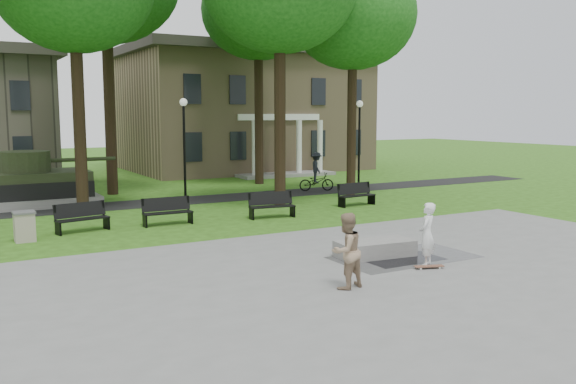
% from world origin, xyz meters
% --- Properties ---
extents(ground, '(120.00, 120.00, 0.00)m').
position_xyz_m(ground, '(0.00, 0.00, 0.00)').
color(ground, '#294C12').
rests_on(ground, ground).
extents(plaza, '(22.00, 16.00, 0.02)m').
position_xyz_m(plaza, '(0.00, -5.00, 0.01)').
color(plaza, gray).
rests_on(plaza, ground).
extents(footpath, '(44.00, 2.60, 0.01)m').
position_xyz_m(footpath, '(0.00, 12.00, 0.01)').
color(footpath, black).
rests_on(footpath, ground).
extents(building_right, '(17.00, 12.00, 8.60)m').
position_xyz_m(building_right, '(10.00, 26.00, 4.34)').
color(building_right, '#9E8460').
rests_on(building_right, ground).
extents(tree_3, '(6.00, 6.00, 11.19)m').
position_xyz_m(tree_3, '(8.00, 9.50, 8.60)').
color(tree_3, black).
rests_on(tree_3, ground).
extents(tree_5, '(6.40, 6.40, 12.44)m').
position_xyz_m(tree_5, '(6.50, 16.50, 9.67)').
color(tree_5, black).
rests_on(tree_5, ground).
extents(lamp_mid, '(0.36, 0.36, 4.73)m').
position_xyz_m(lamp_mid, '(0.50, 12.30, 2.79)').
color(lamp_mid, black).
rests_on(lamp_mid, ground).
extents(lamp_right, '(0.36, 0.36, 4.73)m').
position_xyz_m(lamp_right, '(10.50, 12.30, 2.79)').
color(lamp_right, black).
rests_on(lamp_right, ground).
extents(tank_monument, '(7.45, 3.40, 2.40)m').
position_xyz_m(tank_monument, '(-6.46, 14.00, 0.86)').
color(tank_monument, gray).
rests_on(tank_monument, ground).
extents(puddle, '(2.20, 1.20, 0.00)m').
position_xyz_m(puddle, '(1.66, -2.01, 0.02)').
color(puddle, black).
rests_on(puddle, plaza).
extents(concrete_block, '(2.29, 1.22, 0.45)m').
position_xyz_m(concrete_block, '(1.20, -1.31, 0.24)').
color(concrete_block, gray).
rests_on(concrete_block, plaza).
extents(skateboard, '(0.80, 0.45, 0.07)m').
position_xyz_m(skateboard, '(1.59, -3.11, 0.06)').
color(skateboard, brown).
rests_on(skateboard, plaza).
extents(skateboarder, '(0.74, 0.68, 1.70)m').
position_xyz_m(skateboarder, '(1.71, -2.86, 0.87)').
color(skateboarder, white).
rests_on(skateboarder, plaza).
extents(friend_watching, '(0.98, 0.84, 1.76)m').
position_xyz_m(friend_watching, '(-1.33, -3.52, 0.90)').
color(friend_watching, '#9D8165').
rests_on(friend_watching, plaza).
extents(cyclist, '(1.93, 1.20, 2.04)m').
position_xyz_m(cyclist, '(7.64, 12.10, 0.84)').
color(cyclist, black).
rests_on(cyclist, ground).
extents(park_bench_0, '(1.85, 0.88, 1.00)m').
position_xyz_m(park_bench_0, '(-5.27, 6.60, 0.52)').
color(park_bench_0, black).
rests_on(park_bench_0, ground).
extents(park_bench_1, '(1.81, 0.55, 1.00)m').
position_xyz_m(park_bench_1, '(-2.31, 6.45, 0.52)').
color(park_bench_1, black).
rests_on(park_bench_1, ground).
extents(park_bench_2, '(1.84, 0.74, 1.00)m').
position_xyz_m(park_bench_2, '(1.70, 5.92, 0.52)').
color(park_bench_2, black).
rests_on(park_bench_2, ground).
extents(park_bench_3, '(1.83, 0.67, 1.00)m').
position_xyz_m(park_bench_3, '(6.42, 6.89, 0.52)').
color(park_bench_3, black).
rests_on(park_bench_3, ground).
extents(trash_bin, '(0.67, 0.67, 0.96)m').
position_xyz_m(trash_bin, '(-7.18, 5.84, 0.49)').
color(trash_bin, gray).
rests_on(trash_bin, ground).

